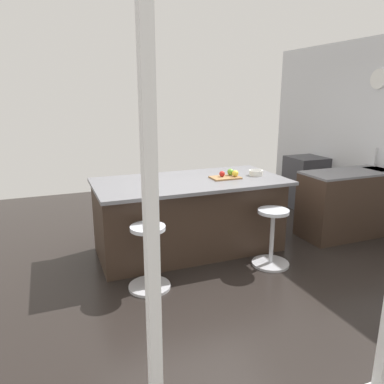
{
  "coord_description": "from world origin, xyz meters",
  "views": [
    {
      "loc": [
        1.68,
        3.93,
        1.97
      ],
      "look_at": [
        0.07,
        -0.17,
        0.8
      ],
      "focal_mm": 34.67,
      "sensor_mm": 36.0,
      "label": 1
    }
  ],
  "objects_px": {
    "oven_range": "(305,182)",
    "cutting_board": "(225,178)",
    "apple_yellow": "(235,173)",
    "apple_green": "(231,172)",
    "stool_middle": "(149,259)",
    "kitchen_island": "(189,215)",
    "apple_red": "(222,174)",
    "fruit_bowl": "(256,172)",
    "stool_by_window": "(272,239)"
  },
  "relations": [
    {
      "from": "stool_by_window",
      "to": "apple_yellow",
      "type": "distance_m",
      "value": 0.93
    },
    {
      "from": "apple_yellow",
      "to": "apple_red",
      "type": "bearing_deg",
      "value": -19.99
    },
    {
      "from": "kitchen_island",
      "to": "fruit_bowl",
      "type": "distance_m",
      "value": 1.03
    },
    {
      "from": "oven_range",
      "to": "stool_by_window",
      "type": "relative_size",
      "value": 1.31
    },
    {
      "from": "cutting_board",
      "to": "apple_green",
      "type": "bearing_deg",
      "value": -149.38
    },
    {
      "from": "cutting_board",
      "to": "apple_green",
      "type": "relative_size",
      "value": 4.28
    },
    {
      "from": "stool_middle",
      "to": "apple_green",
      "type": "bearing_deg",
      "value": -151.36
    },
    {
      "from": "kitchen_island",
      "to": "stool_middle",
      "type": "xyz_separation_m",
      "value": [
        0.74,
        0.77,
        -0.15
      ]
    },
    {
      "from": "stool_middle",
      "to": "apple_green",
      "type": "relative_size",
      "value": 8.14
    },
    {
      "from": "apple_red",
      "to": "fruit_bowl",
      "type": "height_order",
      "value": "apple_red"
    },
    {
      "from": "stool_middle",
      "to": "apple_green",
      "type": "distance_m",
      "value": 1.61
    },
    {
      "from": "stool_by_window",
      "to": "cutting_board",
      "type": "height_order",
      "value": "cutting_board"
    },
    {
      "from": "stool_by_window",
      "to": "apple_green",
      "type": "xyz_separation_m",
      "value": [
        0.2,
        -0.7,
        0.68
      ]
    },
    {
      "from": "stool_middle",
      "to": "fruit_bowl",
      "type": "bearing_deg",
      "value": -158.27
    },
    {
      "from": "cutting_board",
      "to": "stool_middle",
      "type": "bearing_deg",
      "value": 28.46
    },
    {
      "from": "stool_middle",
      "to": "kitchen_island",
      "type": "bearing_deg",
      "value": -134.1
    },
    {
      "from": "apple_green",
      "to": "fruit_bowl",
      "type": "bearing_deg",
      "value": 171.39
    },
    {
      "from": "cutting_board",
      "to": "oven_range",
      "type": "bearing_deg",
      "value": -151.72
    },
    {
      "from": "cutting_board",
      "to": "apple_yellow",
      "type": "distance_m",
      "value": 0.14
    },
    {
      "from": "apple_green",
      "to": "fruit_bowl",
      "type": "xyz_separation_m",
      "value": [
        -0.34,
        0.05,
        -0.02
      ]
    },
    {
      "from": "apple_yellow",
      "to": "apple_green",
      "type": "height_order",
      "value": "apple_green"
    },
    {
      "from": "kitchen_island",
      "to": "apple_red",
      "type": "xyz_separation_m",
      "value": [
        -0.4,
        0.1,
        0.52
      ]
    },
    {
      "from": "stool_by_window",
      "to": "apple_yellow",
      "type": "height_order",
      "value": "apple_yellow"
    },
    {
      "from": "stool_by_window",
      "to": "fruit_bowl",
      "type": "xyz_separation_m",
      "value": [
        -0.14,
        -0.65,
        0.66
      ]
    },
    {
      "from": "apple_red",
      "to": "fruit_bowl",
      "type": "relative_size",
      "value": 0.39
    },
    {
      "from": "stool_by_window",
      "to": "fruit_bowl",
      "type": "bearing_deg",
      "value": -102.55
    },
    {
      "from": "oven_range",
      "to": "fruit_bowl",
      "type": "xyz_separation_m",
      "value": [
        1.74,
        1.17,
        0.53
      ]
    },
    {
      "from": "oven_range",
      "to": "apple_red",
      "type": "bearing_deg",
      "value": 27.39
    },
    {
      "from": "apple_yellow",
      "to": "apple_red",
      "type": "relative_size",
      "value": 1.12
    },
    {
      "from": "apple_yellow",
      "to": "stool_by_window",
      "type": "bearing_deg",
      "value": 106.52
    },
    {
      "from": "kitchen_island",
      "to": "fruit_bowl",
      "type": "xyz_separation_m",
      "value": [
        -0.89,
        0.12,
        0.51
      ]
    },
    {
      "from": "apple_red",
      "to": "cutting_board",
      "type": "bearing_deg",
      "value": 142.41
    },
    {
      "from": "kitchen_island",
      "to": "cutting_board",
      "type": "xyz_separation_m",
      "value": [
        -0.44,
        0.13,
        0.48
      ]
    },
    {
      "from": "oven_range",
      "to": "cutting_board",
      "type": "bearing_deg",
      "value": 28.28
    },
    {
      "from": "fruit_bowl",
      "to": "apple_green",
      "type": "bearing_deg",
      "value": -8.61
    },
    {
      "from": "stool_middle",
      "to": "cutting_board",
      "type": "bearing_deg",
      "value": -151.54
    },
    {
      "from": "apple_yellow",
      "to": "fruit_bowl",
      "type": "xyz_separation_m",
      "value": [
        -0.32,
        -0.04,
        -0.02
      ]
    },
    {
      "from": "apple_yellow",
      "to": "cutting_board",
      "type": "bearing_deg",
      "value": -14.12
    },
    {
      "from": "kitchen_island",
      "to": "cutting_board",
      "type": "bearing_deg",
      "value": 164.01
    },
    {
      "from": "kitchen_island",
      "to": "apple_red",
      "type": "relative_size",
      "value": 32.93
    },
    {
      "from": "oven_range",
      "to": "apple_yellow",
      "type": "xyz_separation_m",
      "value": [
        2.07,
        1.21,
        0.56
      ]
    },
    {
      "from": "apple_green",
      "to": "fruit_bowl",
      "type": "relative_size",
      "value": 0.46
    },
    {
      "from": "cutting_board",
      "to": "apple_red",
      "type": "relative_size",
      "value": 5.06
    },
    {
      "from": "apple_red",
      "to": "apple_green",
      "type": "height_order",
      "value": "apple_green"
    },
    {
      "from": "fruit_bowl",
      "to": "apple_yellow",
      "type": "bearing_deg",
      "value": 6.99
    },
    {
      "from": "apple_yellow",
      "to": "apple_green",
      "type": "relative_size",
      "value": 0.95
    },
    {
      "from": "oven_range",
      "to": "apple_yellow",
      "type": "relative_size",
      "value": 11.29
    },
    {
      "from": "stool_by_window",
      "to": "apple_green",
      "type": "bearing_deg",
      "value": -74.08
    },
    {
      "from": "apple_red",
      "to": "stool_by_window",
      "type": "bearing_deg",
      "value": 116.85
    },
    {
      "from": "oven_range",
      "to": "apple_yellow",
      "type": "bearing_deg",
      "value": 30.33
    }
  ]
}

